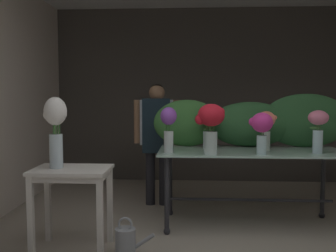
{
  "coord_description": "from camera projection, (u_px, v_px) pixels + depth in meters",
  "views": [
    {
      "loc": [
        -0.18,
        -2.43,
        1.41
      ],
      "look_at": [
        -0.39,
        1.36,
        1.1
      ],
      "focal_mm": 41.05,
      "sensor_mm": 36.0,
      "label": 1
    }
  ],
  "objects": [
    {
      "name": "display_table_glass",
      "position": [
        250.0,
        162.0,
        4.1
      ],
      "size": [
        1.95,
        0.83,
        0.83
      ],
      "color": "#ADD4C2",
      "rests_on": "ground"
    },
    {
      "name": "watering_can",
      "position": [
        126.0,
        241.0,
        3.37
      ],
      "size": [
        0.35,
        0.18,
        0.34
      ],
      "color": "#999EA3",
      "rests_on": "ground"
    },
    {
      "name": "wall_back",
      "position": [
        201.0,
        96.0,
        6.29
      ],
      "size": [
        4.82,
        0.12,
        2.8
      ],
      "primitive_type": "cube",
      "color": "#4C4742",
      "rests_on": "ground"
    },
    {
      "name": "ground_plane",
      "position": [
        205.0,
        216.0,
        4.46
      ],
      "size": [
        8.6,
        8.6,
        0.0
      ],
      "primitive_type": "plane",
      "color": "#9E9384"
    },
    {
      "name": "vase_crimson_carnations",
      "position": [
        211.0,
        122.0,
        3.76
      ],
      "size": [
        0.29,
        0.27,
        0.5
      ],
      "color": "silver",
      "rests_on": "display_table_glass"
    },
    {
      "name": "vase_violet_snapdragons",
      "position": [
        169.0,
        126.0,
        3.88
      ],
      "size": [
        0.17,
        0.17,
        0.47
      ],
      "color": "silver",
      "rests_on": "display_table_glass"
    },
    {
      "name": "vase_blush_ranunculus",
      "position": [
        209.0,
        121.0,
        4.2
      ],
      "size": [
        0.26,
        0.26,
        0.47
      ],
      "color": "silver",
      "rests_on": "display_table_glass"
    },
    {
      "name": "florist",
      "position": [
        157.0,
        131.0,
        4.88
      ],
      "size": [
        0.59,
        0.24,
        1.55
      ],
      "color": "#232328",
      "rests_on": "ground"
    },
    {
      "name": "vase_coral_dahlias",
      "position": [
        266.0,
        125.0,
        4.06
      ],
      "size": [
        0.2,
        0.19,
        0.42
      ],
      "color": "silver",
      "rests_on": "display_table_glass"
    },
    {
      "name": "side_table_white",
      "position": [
        72.0,
        181.0,
        3.46
      ],
      "size": [
        0.68,
        0.48,
        0.75
      ],
      "color": "silver",
      "rests_on": "ground"
    },
    {
      "name": "foliage_backdrop",
      "position": [
        254.0,
        123.0,
        4.36
      ],
      "size": [
        2.22,
        0.31,
        0.6
      ],
      "color": "#387033",
      "rests_on": "display_table_glass"
    },
    {
      "name": "vase_magenta_hydrangea",
      "position": [
        262.0,
        127.0,
        3.79
      ],
      "size": [
        0.24,
        0.21,
        0.42
      ],
      "color": "silver",
      "rests_on": "display_table_glass"
    },
    {
      "name": "vase_white_roses_tall",
      "position": [
        56.0,
        126.0,
        3.43
      ],
      "size": [
        0.22,
        0.2,
        0.64
      ],
      "color": "silver",
      "rests_on": "side_table_white"
    },
    {
      "name": "vase_rosy_tulips",
      "position": [
        318.0,
        126.0,
        3.86
      ],
      "size": [
        0.2,
        0.2,
        0.44
      ],
      "color": "silver",
      "rests_on": "display_table_glass"
    }
  ]
}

